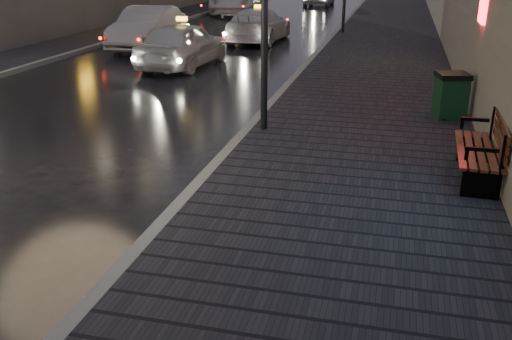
{
  "coord_description": "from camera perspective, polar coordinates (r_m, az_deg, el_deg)",
  "views": [
    {
      "loc": [
        4.46,
        -5.15,
        3.59
      ],
      "look_at": [
        2.72,
        1.81,
        0.85
      ],
      "focal_mm": 40.0,
      "sensor_mm": 36.0,
      "label": 1
    }
  ],
  "objects": [
    {
      "name": "ground",
      "position": [
        7.7,
        -23.89,
        -8.87
      ],
      "size": [
        120.0,
        120.0,
        0.0
      ],
      "primitive_type": "plane",
      "color": "black",
      "rests_on": "ground"
    },
    {
      "name": "sidewalk",
      "position": [
        26.39,
        12.97,
        12.72
      ],
      "size": [
        4.6,
        58.0,
        0.15
      ],
      "primitive_type": "cube",
      "color": "black",
      "rests_on": "ground"
    },
    {
      "name": "curb",
      "position": [
        26.55,
        7.66,
        13.1
      ],
      "size": [
        0.2,
        58.0,
        0.15
      ],
      "primitive_type": "cube",
      "color": "slate",
      "rests_on": "ground"
    },
    {
      "name": "sidewalk_far",
      "position": [
        29.49,
        -13.0,
        13.53
      ],
      "size": [
        2.4,
        58.0,
        0.15
      ],
      "primitive_type": "cube",
      "color": "black",
      "rests_on": "ground"
    },
    {
      "name": "curb_far",
      "position": [
        28.93,
        -10.63,
        13.56
      ],
      "size": [
        0.2,
        58.0,
        0.15
      ],
      "primitive_type": "cube",
      "color": "slate",
      "rests_on": "ground"
    },
    {
      "name": "bench",
      "position": [
        9.82,
        21.93,
        2.0
      ],
      "size": [
        0.78,
        2.04,
        1.03
      ],
      "rotation": [
        0.0,
        0.0,
        -0.04
      ],
      "color": "black",
      "rests_on": "sidewalk"
    },
    {
      "name": "trash_bin",
      "position": [
        13.34,
        18.9,
        7.09
      ],
      "size": [
        0.79,
        0.79,
        1.01
      ],
      "rotation": [
        0.0,
        0.0,
        0.23
      ],
      "color": "#0D311B",
      "rests_on": "sidewalk"
    },
    {
      "name": "taxi_near",
      "position": [
        19.53,
        -7.33,
        12.37
      ],
      "size": [
        2.09,
        4.54,
        1.51
      ],
      "primitive_type": "imported",
      "rotation": [
        0.0,
        0.0,
        3.07
      ],
      "color": "silver",
      "rests_on": "ground"
    },
    {
      "name": "car_left_mid",
      "position": [
        23.78,
        -10.77,
        13.81
      ],
      "size": [
        2.04,
        5.0,
        1.61
      ],
      "primitive_type": "imported",
      "rotation": [
        0.0,
        0.0,
        0.07
      ],
      "color": "#94949C",
      "rests_on": "ground"
    },
    {
      "name": "taxi_mid",
      "position": [
        25.14,
        0.25,
        14.29
      ],
      "size": [
        2.15,
        4.91,
        1.4
      ],
      "primitive_type": "imported",
      "rotation": [
        0.0,
        0.0,
        3.1
      ],
      "color": "silver",
      "rests_on": "ground"
    },
    {
      "name": "taxi_far",
      "position": [
        37.36,
        -2.05,
        16.58
      ],
      "size": [
        3.21,
        5.94,
        1.58
      ],
      "primitive_type": "imported",
      "rotation": [
        0.0,
        0.0,
        0.11
      ],
      "color": "silver",
      "rests_on": "ground"
    }
  ]
}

